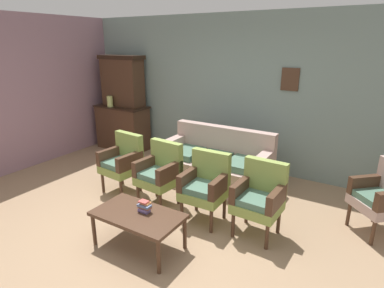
{
  "coord_description": "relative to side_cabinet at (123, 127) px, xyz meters",
  "views": [
    {
      "loc": [
        2.24,
        -2.58,
        2.22
      ],
      "look_at": [
        0.02,
        1.03,
        0.85
      ],
      "focal_mm": 29.58,
      "sensor_mm": 36.0,
      "label": 1
    }
  ],
  "objects": [
    {
      "name": "vase_on_cabinet",
      "position": [
        -0.14,
        -0.18,
        0.58
      ],
      "size": [
        0.12,
        0.12,
        0.22
      ],
      "primitive_type": "cylinder",
      "color": "#B4C06C",
      "rests_on": "side_cabinet"
    },
    {
      "name": "wingback_chair_by_fireplace",
      "position": [
        4.88,
        -0.8,
        0.03
      ],
      "size": [
        0.71,
        0.71,
        0.9
      ],
      "color": "tan",
      "rests_on": "ground"
    },
    {
      "name": "ground_plane",
      "position": [
        2.48,
        -2.25,
        -0.47
      ],
      "size": [
        7.68,
        7.68,
        0.0
      ],
      "primitive_type": "plane",
      "color": "#997A5B"
    },
    {
      "name": "armchair_near_couch_end",
      "position": [
        2.2,
        -1.59,
        0.03
      ],
      "size": [
        0.56,
        0.53,
        0.9
      ],
      "color": "#849947",
      "rests_on": "ground"
    },
    {
      "name": "armchair_by_doorway",
      "position": [
        3.64,
        -1.57,
        0.03
      ],
      "size": [
        0.54,
        0.51,
        0.9
      ],
      "color": "#849947",
      "rests_on": "ground"
    },
    {
      "name": "floral_couch",
      "position": [
        2.55,
        -0.58,
        -0.14
      ],
      "size": [
        1.75,
        0.8,
        0.9
      ],
      "color": "tan",
      "rests_on": "ground"
    },
    {
      "name": "cabinet_upper_hutch",
      "position": [
        0.0,
        0.08,
        0.98
      ],
      "size": [
        0.99,
        0.38,
        1.03
      ],
      "color": "#472D1E",
      "rests_on": "side_cabinet"
    },
    {
      "name": "armchair_near_cabinet",
      "position": [
        2.95,
        -1.62,
        0.03
      ],
      "size": [
        0.53,
        0.5,
        0.9
      ],
      "color": "#849947",
      "rests_on": "ground"
    },
    {
      "name": "side_cabinet",
      "position": [
        0.0,
        0.0,
        0.0
      ],
      "size": [
        1.16,
        0.55,
        0.93
      ],
      "color": "#472D1E",
      "rests_on": "ground"
    },
    {
      "name": "book_stack_on_table",
      "position": [
        2.64,
        -2.46,
        0.02
      ],
      "size": [
        0.15,
        0.1,
        0.13
      ],
      "color": "#63508B",
      "rests_on": "coffee_table"
    },
    {
      "name": "wall_back_with_decor",
      "position": [
        2.48,
        0.38,
        0.88
      ],
      "size": [
        6.4,
        0.09,
        2.7
      ],
      "color": "gray",
      "rests_on": "ground"
    },
    {
      "name": "coffee_table",
      "position": [
        2.59,
        -2.52,
        -0.09
      ],
      "size": [
        1.0,
        0.56,
        0.42
      ],
      "color": "#472D1E",
      "rests_on": "ground"
    },
    {
      "name": "armchair_row_middle",
      "position": [
        1.46,
        -1.55,
        0.03
      ],
      "size": [
        0.56,
        0.54,
        0.9
      ],
      "color": "#849947",
      "rests_on": "ground"
    }
  ]
}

